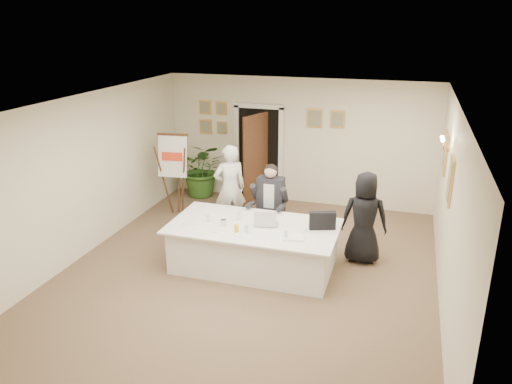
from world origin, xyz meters
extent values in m
plane|color=brown|center=(0.00, 0.00, 0.00)|extent=(7.00, 7.00, 0.00)
cube|color=white|center=(0.00, 0.00, 2.80)|extent=(6.00, 7.00, 0.02)
cube|color=white|center=(0.00, 3.50, 1.40)|extent=(6.00, 0.10, 2.80)
cube|color=white|center=(0.00, -3.50, 1.40)|extent=(6.00, 0.10, 2.80)
cube|color=white|center=(-3.00, 0.00, 1.40)|extent=(0.10, 7.00, 2.80)
cube|color=white|center=(3.00, 0.00, 1.40)|extent=(0.10, 7.00, 2.80)
cube|color=black|center=(-0.90, 3.47, 1.05)|extent=(0.92, 0.06, 2.10)
cube|color=white|center=(-1.42, 3.44, 1.05)|extent=(0.10, 0.06, 2.20)
cube|color=white|center=(-0.38, 3.44, 1.05)|extent=(0.10, 0.06, 2.20)
cube|color=#3A1B12|center=(-0.85, 3.05, 1.03)|extent=(0.33, 0.81, 2.02)
cube|color=white|center=(0.03, 0.10, 0.38)|extent=(2.59, 1.30, 0.75)
cube|color=white|center=(0.03, 0.10, 0.76)|extent=(2.77, 1.48, 0.03)
cube|color=white|center=(-2.27, 1.82, 1.32)|extent=(0.62, 0.25, 0.85)
imported|color=white|center=(-0.90, 1.51, 0.86)|extent=(0.75, 0.70, 1.73)
imported|color=black|center=(1.75, 0.90, 0.80)|extent=(0.81, 0.55, 1.60)
imported|color=#2D5A1E|center=(-2.20, 3.20, 0.66)|extent=(1.27, 1.13, 1.31)
cube|color=black|center=(1.14, 0.28, 0.92)|extent=(0.44, 0.25, 0.30)
cube|color=white|center=(0.78, -0.22, 0.79)|extent=(0.36, 0.29, 0.03)
cylinder|color=white|center=(-1.02, -0.20, 0.78)|extent=(0.22, 0.22, 0.01)
cylinder|color=white|center=(-0.48, -0.30, 0.78)|extent=(0.24, 0.24, 0.01)
cylinder|color=white|center=(-0.04, -0.35, 0.78)|extent=(0.24, 0.24, 0.01)
cylinder|color=silver|center=(-0.73, 0.01, 0.84)|extent=(0.08, 0.08, 0.14)
cylinder|color=silver|center=(0.02, -0.23, 0.84)|extent=(0.09, 0.09, 0.14)
cylinder|color=silver|center=(0.67, -0.27, 0.84)|extent=(0.07, 0.07, 0.14)
cylinder|color=silver|center=(-0.29, 0.26, 0.84)|extent=(0.07, 0.07, 0.14)
cylinder|color=gold|center=(-0.15, -0.25, 0.84)|extent=(0.08, 0.08, 0.13)
cylinder|color=silver|center=(-0.43, -0.07, 0.83)|extent=(0.12, 0.12, 0.11)
camera|label=1|loc=(2.31, -7.11, 4.02)|focal=35.00mm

